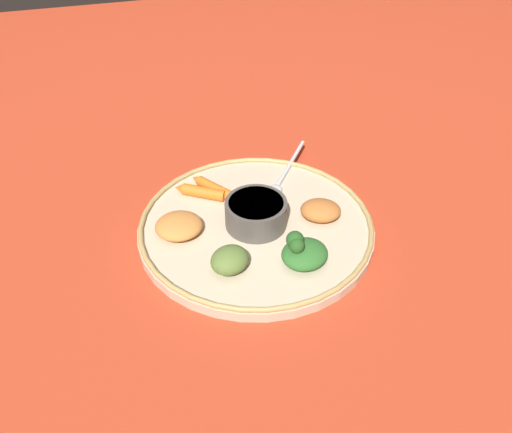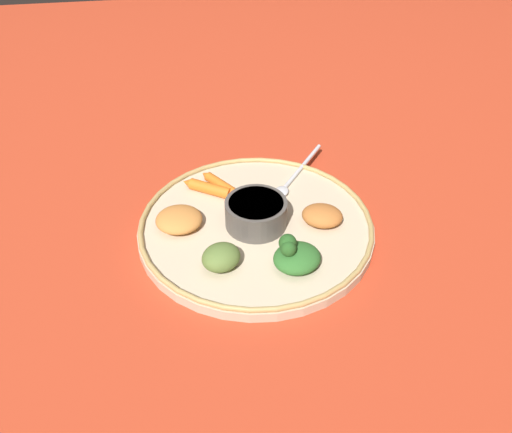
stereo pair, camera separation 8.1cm
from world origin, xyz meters
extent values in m
plane|color=#B7381E|center=(0.00, 0.00, 0.00)|extent=(2.40, 2.40, 0.00)
cylinder|color=#C6B293|center=(0.00, 0.00, 0.01)|extent=(0.36, 0.36, 0.02)
torus|color=tan|center=(0.00, 0.00, 0.02)|extent=(0.36, 0.36, 0.01)
cylinder|color=#4C4742|center=(0.00, 0.00, 0.04)|extent=(0.09, 0.09, 0.04)
cylinder|color=maroon|center=(0.00, 0.00, 0.06)|extent=(0.08, 0.08, 0.01)
ellipsoid|color=silver|center=(-0.05, -0.07, 0.02)|extent=(0.04, 0.04, 0.01)
cylinder|color=silver|center=(-0.11, -0.14, 0.02)|extent=(0.09, 0.12, 0.01)
ellipsoid|color=#2D6628|center=(-0.04, 0.10, 0.03)|extent=(0.09, 0.08, 0.03)
sphere|color=#23511E|center=(-0.03, 0.09, 0.05)|extent=(0.03, 0.03, 0.03)
sphere|color=#23511E|center=(-0.03, 0.10, 0.05)|extent=(0.02, 0.02, 0.02)
cylinder|color=orange|center=(0.04, -0.10, 0.02)|extent=(0.05, 0.07, 0.02)
cone|color=orange|center=(0.07, -0.13, 0.02)|extent=(0.02, 0.02, 0.01)
cylinder|color=orange|center=(0.06, -0.09, 0.03)|extent=(0.07, 0.05, 0.02)
cone|color=orange|center=(0.10, -0.11, 0.03)|extent=(0.02, 0.02, 0.02)
ellipsoid|color=#B2662D|center=(-0.10, 0.01, 0.03)|extent=(0.08, 0.07, 0.03)
ellipsoid|color=#C67A38|center=(0.12, -0.01, 0.03)|extent=(0.08, 0.07, 0.03)
ellipsoid|color=#567033|center=(0.06, 0.08, 0.03)|extent=(0.07, 0.07, 0.03)
camera|label=1|loc=(0.17, 0.61, 0.54)|focal=37.50mm
camera|label=2|loc=(0.10, 0.62, 0.54)|focal=37.50mm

